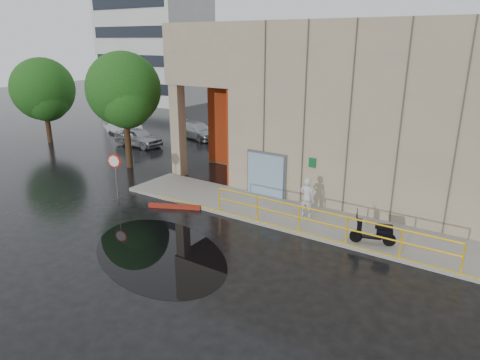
% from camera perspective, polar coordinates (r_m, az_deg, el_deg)
% --- Properties ---
extents(ground, '(120.00, 120.00, 0.00)m').
position_cam_1_polar(ground, '(16.21, -7.92, -8.37)').
color(ground, black).
rests_on(ground, ground).
extents(sidewalk, '(20.00, 3.00, 0.15)m').
position_cam_1_polar(sidewalk, '(17.79, 11.76, -5.83)').
color(sidewalk, gray).
rests_on(sidewalk, ground).
extents(building, '(20.00, 10.17, 8.00)m').
position_cam_1_polar(building, '(22.43, 21.49, 9.28)').
color(building, gray).
rests_on(building, ground).
extents(guardrail, '(9.56, 0.06, 1.03)m').
position_cam_1_polar(guardrail, '(16.31, 10.91, -5.72)').
color(guardrail, yellow).
rests_on(guardrail, sidewalk).
extents(distant_building, '(12.00, 8.08, 15.00)m').
position_cam_1_polar(distant_building, '(54.09, -11.34, 18.20)').
color(distant_building, beige).
rests_on(distant_building, ground).
extents(person, '(0.65, 0.45, 1.69)m').
position_cam_1_polar(person, '(17.92, 8.91, -2.29)').
color(person, silver).
rests_on(person, sidewalk).
extents(scooter, '(1.66, 0.98, 1.25)m').
position_cam_1_polar(scooter, '(16.12, 17.48, -5.83)').
color(scooter, black).
rests_on(scooter, sidewalk).
extents(stop_sign, '(0.64, 0.28, 2.24)m').
position_cam_1_polar(stop_sign, '(20.55, -16.35, 1.79)').
color(stop_sign, slate).
rests_on(stop_sign, ground).
extents(red_curb, '(2.25, 1.17, 0.18)m').
position_cam_1_polar(red_curb, '(19.42, -8.71, -3.50)').
color(red_curb, maroon).
rests_on(red_curb, ground).
extents(puddle, '(7.62, 6.30, 0.01)m').
position_cam_1_polar(puddle, '(15.66, -10.71, -9.53)').
color(puddle, black).
rests_on(puddle, ground).
extents(car_a, '(3.82, 1.61, 1.29)m').
position_cam_1_polar(car_a, '(31.24, -13.40, 5.59)').
color(car_a, '#97999E').
rests_on(car_a, ground).
extents(car_b, '(4.72, 2.92, 1.47)m').
position_cam_1_polar(car_b, '(35.64, -15.41, 7.10)').
color(car_b, silver).
rests_on(car_b, ground).
extents(car_c, '(4.49, 2.69, 1.22)m').
position_cam_1_polar(car_c, '(33.06, -5.70, 6.61)').
color(car_c, '#A0A3A7').
rests_on(car_c, ground).
extents(tree_near, '(4.18, 4.18, 6.65)m').
position_cam_1_polar(tree_near, '(25.23, -15.18, 11.18)').
color(tree_near, black).
rests_on(tree_near, ground).
extents(tree_far, '(4.41, 4.41, 6.06)m').
position_cam_1_polar(tree_far, '(33.98, -24.68, 10.64)').
color(tree_far, black).
rests_on(tree_far, ground).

